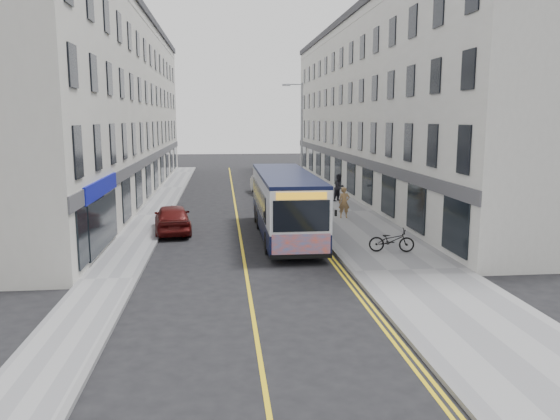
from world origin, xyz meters
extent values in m
plane|color=black|center=(0.00, 0.00, 0.00)|extent=(140.00, 140.00, 0.00)
cube|color=gray|center=(6.25, 12.00, 0.06)|extent=(4.50, 64.00, 0.12)
cube|color=gray|center=(-5.00, 12.00, 0.06)|extent=(2.00, 64.00, 0.12)
cube|color=slate|center=(4.00, 12.00, 0.07)|extent=(0.18, 64.00, 0.13)
cube|color=slate|center=(-4.00, 12.00, 0.07)|extent=(0.18, 64.00, 0.13)
cube|color=gold|center=(0.00, 12.00, 0.00)|extent=(0.12, 64.00, 0.01)
cube|color=gold|center=(3.55, 12.00, 0.00)|extent=(0.10, 64.00, 0.01)
cube|color=gold|center=(3.75, 12.00, 0.00)|extent=(0.10, 64.00, 0.01)
cube|color=silver|center=(11.50, 21.00, 6.50)|extent=(6.00, 46.00, 13.00)
cube|color=beige|center=(-9.00, 21.00, 6.50)|extent=(6.00, 46.00, 13.00)
cylinder|color=#979A9F|center=(4.25, 14.00, 4.00)|extent=(0.14, 0.14, 8.00)
cylinder|color=#979A9F|center=(3.75, 14.00, 7.90)|extent=(1.00, 0.08, 0.08)
cube|color=#979A9F|center=(3.25, 14.00, 7.85)|extent=(0.50, 0.18, 0.12)
cube|color=black|center=(2.20, 5.50, 0.79)|extent=(2.48, 10.91, 0.89)
cube|color=silver|center=(2.20, 5.50, 2.13)|extent=(2.48, 10.91, 1.78)
cube|color=black|center=(2.20, 5.50, 3.10)|extent=(2.50, 10.91, 0.16)
cube|color=black|center=(0.94, 6.09, 1.93)|extent=(0.04, 8.53, 1.14)
cube|color=black|center=(3.46, 6.09, 1.93)|extent=(0.04, 8.53, 1.14)
cube|color=black|center=(2.20, 0.02, 2.03)|extent=(2.23, 0.04, 1.24)
cube|color=#FF4A15|center=(2.20, 0.02, 0.84)|extent=(2.33, 0.04, 0.94)
cube|color=orange|center=(2.20, 0.01, 2.83)|extent=(1.98, 0.04, 0.28)
cylinder|color=black|center=(1.08, 2.23, 0.50)|extent=(0.28, 0.99, 0.99)
cylinder|color=black|center=(3.32, 2.23, 0.50)|extent=(0.28, 0.99, 0.99)
cylinder|color=black|center=(1.08, 7.68, 0.50)|extent=(0.28, 0.99, 0.99)
cylinder|color=black|center=(3.32, 7.68, 0.50)|extent=(0.28, 0.99, 0.99)
cylinder|color=black|center=(1.08, 9.46, 0.50)|extent=(0.28, 0.99, 0.99)
cylinder|color=black|center=(3.32, 9.46, 0.50)|extent=(0.28, 0.99, 0.99)
imported|color=black|center=(6.34, 1.53, 0.63)|extent=(2.02, 0.98, 1.02)
imported|color=#987245|center=(6.12, 9.78, 1.01)|extent=(0.66, 0.44, 1.78)
imported|color=black|center=(7.21, 16.15, 1.06)|extent=(1.15, 1.12, 1.87)
imported|color=white|center=(2.31, 21.41, 0.69)|extent=(1.83, 4.30, 1.38)
imported|color=#4B0D0C|center=(-3.40, 7.12, 0.75)|extent=(2.30, 4.61, 1.51)
camera|label=1|loc=(-0.84, -20.66, 5.79)|focal=35.00mm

